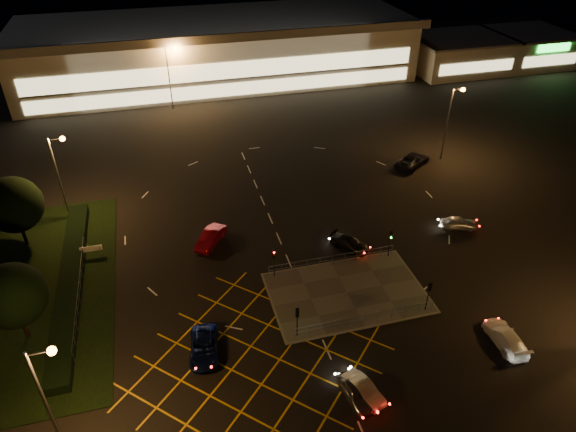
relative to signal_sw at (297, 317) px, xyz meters
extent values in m
plane|color=black|center=(4.00, 5.99, -2.37)|extent=(180.00, 180.00, 0.00)
cube|color=#4C4944|center=(6.00, 3.99, -2.31)|extent=(14.00, 9.00, 0.12)
cube|color=black|center=(-24.00, 11.99, -2.33)|extent=(18.00, 30.00, 0.08)
cube|color=black|center=(-19.00, 11.99, -1.87)|extent=(2.00, 26.00, 1.00)
cube|color=beige|center=(4.00, 67.99, 2.63)|extent=(70.00, 25.00, 10.00)
cube|color=slate|center=(4.00, 67.99, 7.83)|extent=(72.00, 26.50, 0.60)
cube|color=#FFEAA5|center=(4.00, 55.44, 2.63)|extent=(66.00, 0.20, 3.00)
cube|color=#FFEAA5|center=(4.00, 55.44, -0.57)|extent=(66.00, 0.20, 2.20)
cube|color=beige|center=(50.00, 59.99, 0.63)|extent=(18.00, 14.00, 6.00)
cube|color=slate|center=(50.00, 59.99, 3.78)|extent=(18.80, 14.80, 0.40)
cube|color=#FFEAA5|center=(50.00, 52.94, 0.23)|extent=(15.30, 0.20, 2.00)
cube|color=beige|center=(66.00, 59.99, 0.63)|extent=(14.00, 14.00, 6.00)
cube|color=slate|center=(66.00, 59.99, 3.78)|extent=(14.80, 14.80, 0.40)
cube|color=#FFEAA5|center=(66.00, 52.94, 0.23)|extent=(11.90, 0.20, 2.00)
cube|color=#19E533|center=(66.00, 52.84, 2.63)|extent=(7.00, 0.30, 1.40)
cylinder|color=slate|center=(-18.00, -6.01, 2.63)|extent=(0.20, 0.20, 10.00)
cylinder|color=slate|center=(-17.30, -6.01, 7.43)|extent=(1.40, 0.12, 0.12)
sphere|color=orange|center=(-16.60, -6.01, 7.38)|extent=(0.56, 0.56, 0.56)
cylinder|color=slate|center=(-20.00, 23.99, 2.63)|extent=(0.20, 0.20, 10.00)
cylinder|color=slate|center=(-19.30, 23.99, 7.43)|extent=(1.40, 0.12, 0.12)
sphere|color=orange|center=(-18.60, 23.99, 7.38)|extent=(0.56, 0.56, 0.56)
cylinder|color=slate|center=(28.00, 25.99, 2.63)|extent=(0.20, 0.20, 10.00)
cylinder|color=slate|center=(28.70, 25.99, 7.43)|extent=(1.40, 0.12, 0.12)
sphere|color=orange|center=(29.40, 25.99, 7.38)|extent=(0.56, 0.56, 0.56)
cylinder|color=slate|center=(-6.00, 53.99, 2.63)|extent=(0.20, 0.20, 10.00)
cylinder|color=slate|center=(-5.30, 53.99, 7.43)|extent=(1.40, 0.12, 0.12)
sphere|color=orange|center=(-4.60, 53.99, 7.38)|extent=(0.56, 0.56, 0.56)
cylinder|color=slate|center=(34.00, 55.99, 2.63)|extent=(0.20, 0.20, 10.00)
cylinder|color=slate|center=(34.70, 55.99, 7.43)|extent=(1.40, 0.12, 0.12)
sphere|color=orange|center=(35.40, 55.99, 7.38)|extent=(0.56, 0.56, 0.56)
cylinder|color=black|center=(0.00, -0.01, -0.75)|extent=(0.10, 0.10, 3.00)
cube|color=black|center=(0.00, -0.01, 0.45)|extent=(0.28, 0.18, 0.90)
sphere|color=#19FF33|center=(0.00, 0.12, 0.45)|extent=(0.16, 0.16, 0.16)
cylinder|color=black|center=(12.00, -0.01, -0.75)|extent=(0.10, 0.10, 3.00)
cube|color=black|center=(12.00, -0.01, 0.45)|extent=(0.28, 0.18, 0.90)
sphere|color=#19FF33|center=(12.00, 0.12, 0.45)|extent=(0.16, 0.16, 0.16)
cylinder|color=black|center=(0.00, 7.99, -0.75)|extent=(0.10, 0.10, 3.00)
cube|color=black|center=(0.00, 7.99, 0.45)|extent=(0.28, 0.18, 0.90)
sphere|color=#FF0C0C|center=(0.00, 7.86, 0.45)|extent=(0.16, 0.16, 0.16)
cylinder|color=black|center=(12.00, 7.99, -0.75)|extent=(0.10, 0.10, 3.00)
cube|color=black|center=(12.00, 7.99, 0.45)|extent=(0.28, 0.18, 0.90)
sphere|color=#19FF33|center=(12.00, 7.86, 0.45)|extent=(0.16, 0.16, 0.16)
cylinder|color=black|center=(-24.00, 19.99, -0.93)|extent=(0.36, 0.36, 2.88)
sphere|color=black|center=(-24.00, 19.99, 2.59)|extent=(5.76, 5.76, 5.76)
cylinder|color=black|center=(-22.00, 5.99, -1.02)|extent=(0.36, 0.36, 2.70)
sphere|color=black|center=(-22.00, 5.99, 2.28)|extent=(5.40, 5.40, 5.40)
imported|color=#ABADB2|center=(2.52, -7.01, -1.73)|extent=(2.03, 3.94, 1.28)
imported|color=#B9B9B9|center=(3.21, -6.89, -1.74)|extent=(2.58, 4.00, 1.24)
imported|color=#0B1647|center=(-7.79, 0.27, -1.69)|extent=(2.96, 5.18, 1.36)
imported|color=black|center=(8.70, 10.44, -1.75)|extent=(4.00, 4.42, 1.24)
imported|color=silver|center=(21.63, 10.77, -1.71)|extent=(4.14, 2.66, 1.31)
imported|color=#A10B25|center=(-5.17, 15.01, -1.61)|extent=(3.97, 4.69, 1.52)
imported|color=black|center=(23.31, 25.30, -1.58)|extent=(6.16, 5.25, 1.57)
imported|color=silver|center=(16.53, -5.24, -1.66)|extent=(2.22, 4.96, 1.41)
camera|label=1|loc=(-8.69, -29.15, 30.43)|focal=32.00mm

